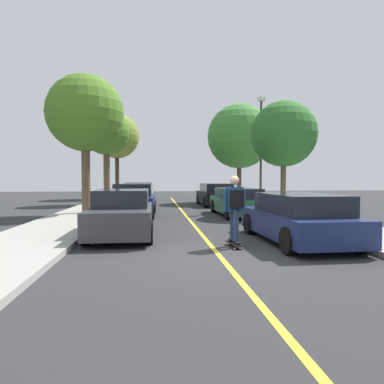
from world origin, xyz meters
The scene contains 18 objects.
ground centered at (0.00, 0.00, 0.00)m, with size 80.00×80.00×0.00m, color #2D2D30.
center_line centered at (0.00, 4.00, 0.00)m, with size 0.12×39.20×0.01m, color gold.
parked_car_left_nearest centered at (-2.42, 2.81, 0.68)m, with size 1.84×4.01×1.40m.
parked_car_left_near centered at (-2.42, 8.57, 0.72)m, with size 2.05×4.07×1.50m.
parked_car_left_far centered at (-2.42, 14.19, 0.74)m, with size 1.86×4.47×1.49m.
parked_car_left_farthest centered at (-2.42, 20.77, 0.61)m, with size 1.89×4.31×1.23m.
parked_car_right_nearest centered at (2.42, 1.32, 0.66)m, with size 2.06×4.45×1.33m.
parked_car_right_near centered at (2.42, 8.19, 0.65)m, with size 1.98×4.59×1.29m.
parked_car_right_far centered at (2.42, 14.19, 0.71)m, with size 2.03×4.43×1.42m.
street_tree_left_nearest centered at (-4.64, 8.92, 4.74)m, with size 3.56×3.56×6.42m.
street_tree_left_near centered at (-4.64, 15.96, 4.81)m, with size 3.12×3.12×6.29m.
street_tree_left_far centered at (-4.64, 22.42, 5.32)m, with size 3.78×3.78×7.10m.
street_tree_right_nearest centered at (4.64, 8.25, 3.84)m, with size 3.11×3.11×5.27m.
street_tree_right_near centered at (4.64, 16.94, 4.77)m, with size 4.63×4.63×6.96m.
fire_hydrant centered at (3.92, 4.86, 0.49)m, with size 0.20×0.20×0.70m.
streetlamp centered at (4.17, 10.27, 3.50)m, with size 0.36×0.24×5.90m.
skateboard centered at (0.56, 0.88, 0.09)m, with size 0.30×0.86×0.10m.
skateboarder centered at (0.56, 0.84, 1.07)m, with size 0.59×0.71×1.70m.
Camera 1 is at (-1.44, -7.70, 1.74)m, focal length 32.44 mm.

